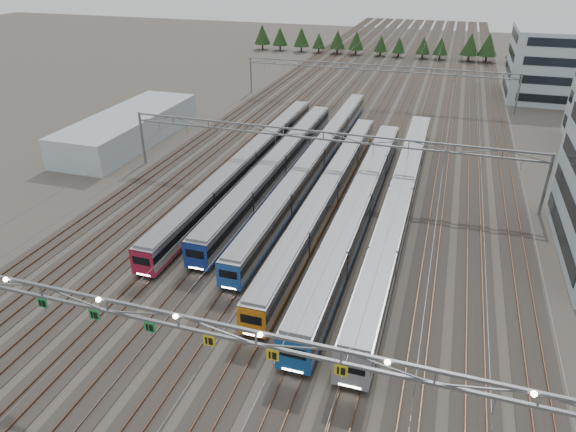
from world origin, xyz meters
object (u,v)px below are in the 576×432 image
(train_b, at_px, (277,166))
(train_e, at_px, (358,206))
(train_a, at_px, (248,162))
(gantry_near, at_px, (177,325))
(train_c, at_px, (316,158))
(gantry_mid, at_px, (323,142))
(west_shed, at_px, (129,128))
(train_d, at_px, (328,192))
(depot_bldg_north, at_px, (565,65))
(gantry_far, at_px, (376,72))
(train_f, at_px, (400,199))

(train_b, distance_m, train_e, 16.47)
(train_a, height_order, gantry_near, gantry_near)
(train_c, distance_m, gantry_mid, 7.28)
(west_shed, bearing_deg, train_d, -19.86)
(train_b, height_order, train_c, train_b)
(train_b, bearing_deg, depot_bldg_north, 53.31)
(train_e, relative_size, west_shed, 1.78)
(train_a, height_order, train_c, train_a)
(west_shed, bearing_deg, train_e, -21.74)
(train_e, bearing_deg, train_d, 144.40)
(gantry_mid, height_order, depot_bldg_north, depot_bldg_north)
(train_b, xyz_separation_m, train_d, (9.00, -6.21, -0.09))
(train_e, xyz_separation_m, gantry_far, (-6.75, 54.04, 4.25))
(train_d, height_order, gantry_far, gantry_far)
(train_b, distance_m, gantry_mid, 8.05)
(gantry_far, relative_size, depot_bldg_north, 2.56)
(train_f, xyz_separation_m, gantry_near, (-11.30, -34.49, 4.97))
(train_d, bearing_deg, gantry_far, 92.54)
(train_a, distance_m, west_shed, 25.49)
(train_b, height_order, train_e, train_e)
(gantry_near, relative_size, depot_bldg_north, 2.56)
(train_e, height_order, gantry_mid, gantry_mid)
(gantry_mid, xyz_separation_m, gantry_far, (0.00, 45.00, 0.00))
(train_a, xyz_separation_m, gantry_far, (11.25, 44.35, 4.45))
(gantry_mid, bearing_deg, west_shed, 167.54)
(train_d, xyz_separation_m, train_e, (4.50, -3.22, 0.20))
(train_e, relative_size, train_f, 0.88)
(train_c, distance_m, train_d, 11.96)
(train_c, relative_size, train_e, 1.22)
(gantry_mid, bearing_deg, train_e, -53.25)
(train_a, distance_m, gantry_near, 42.59)
(depot_bldg_north, bearing_deg, west_shed, -144.57)
(gantry_near, height_order, west_shed, gantry_near)
(train_a, distance_m, gantry_far, 45.97)
(gantry_mid, height_order, gantry_far, same)
(train_d, height_order, west_shed, west_shed)
(train_c, distance_m, train_e, 16.90)
(depot_bldg_north, distance_m, west_shed, 90.26)
(gantry_far, bearing_deg, train_d, -87.46)
(train_b, distance_m, train_d, 10.94)
(train_e, bearing_deg, train_f, 37.13)
(train_a, height_order, train_f, train_f)
(train_a, xyz_separation_m, depot_bldg_north, (49.00, 59.48, 5.39))
(train_c, bearing_deg, train_e, -57.82)
(train_f, distance_m, west_shed, 48.84)
(gantry_near, bearing_deg, west_shed, 126.59)
(gantry_near, bearing_deg, gantry_far, 89.97)
(train_c, relative_size, west_shed, 2.17)
(gantry_far, bearing_deg, train_e, -82.88)
(train_a, xyz_separation_m, west_shed, (-24.43, 7.23, 0.46))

